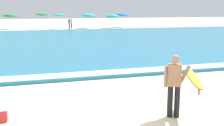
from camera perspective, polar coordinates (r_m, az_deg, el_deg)
The scene contains 12 objects.
ground_plane at distance 7.94m, azimuth 0.53°, elevation -10.66°, with size 160.00×160.00×0.00m, color beige.
sea at distance 25.41m, azimuth -11.55°, elevation 4.23°, with size 120.00×28.00×0.14m, color teal.
surf_foam at distance 12.27m, azimuth -5.91°, elevation -2.22°, with size 120.00×0.94×0.01m, color white.
surfer_with_board at distance 7.77m, azimuth 14.00°, elevation -3.55°, with size 1.31×2.26×1.73m.
beach_umbrella_2 at distance 44.08m, azimuth -19.80°, elevation 8.92°, with size 2.11×2.14×2.24m.
beach_umbrella_3 at distance 44.03m, azimuth -13.95°, elevation 9.48°, with size 1.89×1.89×2.32m.
beach_umbrella_4 at distance 43.56m, azimuth -10.50°, elevation 9.47°, with size 1.78×1.78×2.19m.
beach_umbrella_5 at distance 43.86m, azimuth -4.74°, elevation 9.52°, with size 2.21×2.22×2.21m.
beach_umbrella_6 at distance 43.89m, azimuth 0.09°, elevation 9.42°, with size 2.03×2.04×2.10m.
beach_umbrella_7 at distance 45.99m, azimuth 2.17°, elevation 9.72°, with size 2.24×2.26×2.29m.
beachgoer_near_row_mid at distance 42.19m, azimuth -8.62°, elevation 7.94°, with size 0.32×0.20×1.58m.
beachgoer_near_row_right at distance 43.33m, azimuth -8.17°, elevation 8.03°, with size 0.32×0.20×1.58m.
Camera 1 is at (-2.17, -7.06, 2.91)m, focal length 45.33 mm.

